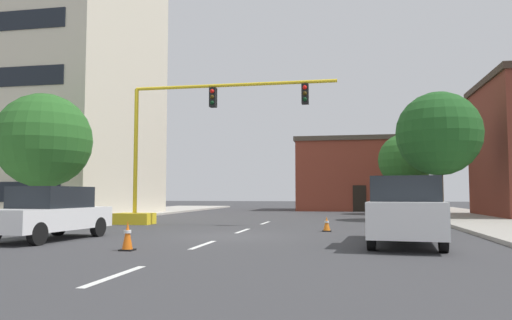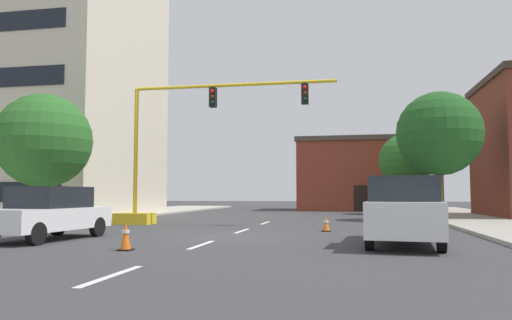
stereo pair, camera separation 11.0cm
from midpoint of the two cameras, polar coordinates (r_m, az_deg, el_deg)
The scene contains 17 objects.
ground_plane at distance 17.49m, azimuth -3.52°, elevation -8.89°, with size 160.00×160.00×0.00m, color #38383A.
sidewalk_left at distance 29.61m, azimuth -22.10°, elevation -6.45°, with size 6.00×56.00×0.14m, color #B2ADA3.
sidewalk_right at distance 26.02m, azimuth 27.46°, elevation -6.68°, with size 6.00×56.00×0.14m, color #9E998E.
lane_stripe_seg_1 at distance 9.54m, azimuth -16.48°, elevation -12.87°, with size 0.16×2.40×0.01m, color silver.
lane_stripe_seg_2 at distance 14.62m, azimuth -6.45°, elevation -9.84°, with size 0.16×2.40×0.01m, color silver.
lane_stripe_seg_3 at distance 19.92m, azimuth -1.73°, elevation -8.28°, with size 0.16×2.40×0.01m, color silver.
lane_stripe_seg_4 at distance 25.30m, azimuth 0.97°, elevation -7.36°, with size 0.16×2.40×0.01m, color silver.
building_tall_left at distance 37.78m, azimuth -24.17°, elevation 11.53°, with size 14.64×12.48×22.72m.
building_brick_center at distance 45.52m, azimuth 11.81°, elevation -1.70°, with size 11.04×7.92×6.44m.
traffic_signal_gantry at distance 24.32m, azimuth -10.87°, elevation -1.90°, with size 10.84×1.20×6.83m.
tree_right_mid at distance 29.01m, azimuth 20.49°, elevation 2.88°, with size 4.68×4.68×7.19m.
tree_left_near at distance 24.85m, azimuth -23.70°, elevation 2.08°, with size 4.39×4.39×6.18m.
tree_right_far at distance 37.17m, azimuth 17.00°, elevation -0.05°, with size 3.91×3.91×5.90m.
pickup_truck_white at distance 15.19m, azimuth 16.84°, elevation -5.80°, with size 2.50×5.56×1.99m.
sedan_white_near_left at distance 17.40m, azimuth -23.14°, elevation -5.68°, with size 2.22×4.64×1.74m.
traffic_cone_roadside_a at distance 19.80m, azimuth 8.12°, elevation -7.44°, with size 0.36×0.36×0.59m.
traffic_cone_roadside_b at distance 13.53m, azimuth -15.03°, elevation -8.59°, with size 0.36×0.36×0.78m.
Camera 1 is at (4.22, -16.91, 1.51)m, focal length 34.19 mm.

